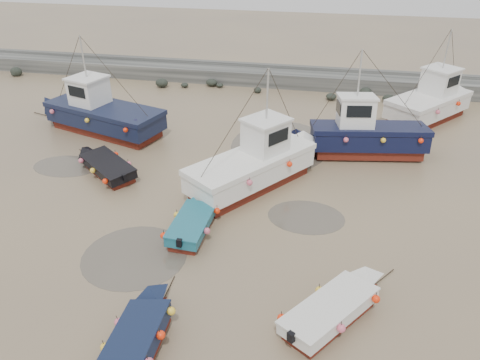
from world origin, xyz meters
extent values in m
plane|color=#8D7955|center=(0.00, 0.00, 0.00)|extent=(120.00, 120.00, 0.00)
cube|color=slate|center=(0.00, 22.00, 0.60)|extent=(60.00, 2.20, 1.20)
cube|color=slate|center=(0.00, 23.21, 1.32)|extent=(60.00, 0.60, 0.25)
ellipsoid|color=black|center=(5.10, 19.02, 0.29)|extent=(0.84, 0.86, 0.51)
ellipsoid|color=black|center=(7.80, 20.56, 0.34)|extent=(0.98, 1.07, 0.72)
ellipsoid|color=black|center=(14.16, 19.54, 0.27)|extent=(0.78, 0.90, 0.59)
ellipsoid|color=black|center=(-5.07, 20.46, 0.35)|extent=(0.99, 0.80, 0.58)
ellipsoid|color=black|center=(12.19, 19.77, 0.19)|extent=(0.54, 0.46, 0.30)
ellipsoid|color=black|center=(-23.51, 19.66, 0.23)|extent=(0.65, 0.64, 0.43)
ellipsoid|color=black|center=(9.69, 19.97, 0.21)|extent=(0.61, 0.47, 0.46)
ellipsoid|color=black|center=(-4.31, 20.27, 0.21)|extent=(0.61, 0.53, 0.32)
ellipsoid|color=black|center=(10.99, 20.60, 0.23)|extent=(0.67, 0.55, 0.43)
ellipsoid|color=black|center=(-9.17, 19.34, 0.38)|extent=(1.09, 0.88, 0.72)
ellipsoid|color=black|center=(-7.25, 19.65, 0.23)|extent=(0.65, 0.60, 0.37)
ellipsoid|color=black|center=(9.46, 19.39, 0.31)|extent=(0.88, 0.64, 0.62)
ellipsoid|color=black|center=(-0.92, 19.60, 0.22)|extent=(0.64, 0.62, 0.48)
ellipsoid|color=black|center=(-23.42, 19.80, 0.38)|extent=(1.10, 0.87, 0.86)
ellipsoid|color=black|center=(7.84, 20.42, 0.19)|extent=(0.55, 0.45, 0.29)
cylinder|color=#544D42|center=(-2.20, -2.80, 0.00)|extent=(4.45, 4.45, 0.01)
cylinder|color=#544D42|center=(4.64, 1.72, 0.00)|extent=(3.69, 3.69, 0.01)
cylinder|color=#544D42|center=(-9.42, 4.18, 0.00)|extent=(3.90, 3.90, 0.01)
cylinder|color=#544D42|center=(2.31, 9.69, 0.00)|extent=(6.19, 6.19, 0.01)
cube|color=maroon|center=(-0.01, -7.62, 0.15)|extent=(1.35, 3.18, 0.30)
cube|color=#101A35|center=(-0.01, -7.62, 0.53)|extent=(1.58, 3.42, 0.45)
pyramid|color=#101A35|center=(-0.06, -5.58, 0.98)|extent=(1.51, 0.75, 0.90)
cube|color=brown|center=(-0.01, -7.62, 0.69)|extent=(1.27, 2.87, 0.10)
cube|color=#101A35|center=(-0.01, -7.62, 0.78)|extent=(1.64, 3.50, 0.07)
cylinder|color=black|center=(-0.08, -4.71, 0.03)|extent=(0.09, 2.00, 0.04)
sphere|color=#FF310D|center=(-0.87, -7.91, 0.63)|extent=(0.30, 0.30, 0.30)
sphere|color=#FF310D|center=(0.85, -7.33, 0.63)|extent=(0.30, 0.30, 0.30)
sphere|color=#FF310D|center=(-0.90, -6.84, 0.63)|extent=(0.30, 0.30, 0.30)
sphere|color=#FF310D|center=(0.82, -6.26, 0.63)|extent=(0.30, 0.30, 0.30)
cube|color=maroon|center=(-0.30, -0.80, 0.15)|extent=(1.26, 2.92, 0.30)
cube|color=#1B6073|center=(-0.30, -0.80, 0.53)|extent=(1.48, 3.14, 0.45)
pyramid|color=#1B6073|center=(-0.27, 1.11, 0.98)|extent=(1.44, 0.73, 0.90)
cube|color=brown|center=(-0.30, -0.80, 0.69)|extent=(1.18, 2.64, 0.10)
cube|color=#1B6073|center=(-0.30, -0.80, 0.78)|extent=(1.53, 3.21, 0.07)
cube|color=black|center=(-0.32, -2.43, 0.70)|extent=(0.22, 0.18, 0.35)
cylinder|color=black|center=(-0.26, 1.95, 0.03)|extent=(0.07, 2.00, 0.04)
sphere|color=#FF310D|center=(-1.15, -2.03, 0.63)|extent=(0.30, 0.30, 0.30)
sphere|color=#FF310D|center=(0.53, -1.23, 0.63)|extent=(0.30, 0.30, 0.30)
sphere|color=#FF310D|center=(-1.13, -0.37, 0.63)|extent=(0.30, 0.30, 0.30)
sphere|color=#FF310D|center=(0.55, 0.43, 0.63)|extent=(0.30, 0.30, 0.30)
cube|color=maroon|center=(6.01, -4.89, 0.15)|extent=(3.08, 3.62, 0.30)
cube|color=silver|center=(6.01, -4.89, 0.53)|extent=(3.41, 3.96, 0.45)
pyramid|color=silver|center=(7.32, -3.05, 0.98)|extent=(1.62, 1.44, 0.90)
cube|color=brown|center=(6.01, -4.89, 0.69)|extent=(2.82, 3.29, 0.10)
cube|color=silver|center=(6.01, -4.89, 0.78)|extent=(3.51, 4.06, 0.07)
cube|color=black|center=(4.86, -6.50, 0.70)|extent=(0.28, 0.27, 0.35)
cylinder|color=black|center=(7.86, -2.30, 0.03)|extent=(1.19, 1.65, 0.04)
sphere|color=#FF310D|center=(4.43, -5.62, 0.63)|extent=(0.30, 0.30, 0.30)
sphere|color=#FF310D|center=(6.42, -5.80, 0.63)|extent=(0.30, 0.30, 0.30)
sphere|color=#FF310D|center=(5.60, -3.98, 0.63)|extent=(0.30, 0.30, 0.30)
sphere|color=#FF310D|center=(7.59, -4.16, 0.63)|extent=(0.30, 0.30, 0.30)
cube|color=maroon|center=(-6.47, 3.74, 0.15)|extent=(3.65, 3.27, 0.30)
cube|color=black|center=(-6.47, 3.74, 0.53)|extent=(4.00, 3.62, 0.45)
pyramid|color=black|center=(-8.27, 5.16, 0.98)|extent=(1.51, 1.64, 0.90)
cube|color=brown|center=(-6.47, 3.74, 0.69)|extent=(3.33, 2.99, 0.10)
cube|color=black|center=(-6.47, 3.74, 0.78)|extent=(4.11, 3.72, 0.07)
cube|color=black|center=(-4.88, 2.47, 0.70)|extent=(0.28, 0.28, 0.35)
cylinder|color=black|center=(-9.00, 5.74, 0.03)|extent=(1.59, 1.27, 0.04)
sphere|color=#FF310D|center=(-5.81, 2.08, 0.63)|extent=(0.30, 0.30, 0.30)
sphere|color=#FF310D|center=(-5.31, 3.95, 0.63)|extent=(0.30, 0.30, 0.30)
sphere|color=#FF310D|center=(-7.02, 3.04, 0.63)|extent=(0.30, 0.30, 0.30)
sphere|color=#FF310D|center=(-6.52, 4.91, 0.63)|extent=(0.30, 0.30, 0.30)
sphere|color=#FF310D|center=(-8.23, 4.00, 0.63)|extent=(0.30, 0.30, 0.30)
cube|color=maroon|center=(-9.34, 9.31, 0.28)|extent=(7.87, 4.56, 0.55)
cube|color=#131A33|center=(-9.34, 9.31, 1.02)|extent=(8.52, 5.14, 0.95)
pyramid|color=#131A33|center=(-13.69, 10.70, 1.72)|extent=(2.22, 3.14, 1.40)
cube|color=brown|center=(-9.34, 9.31, 1.54)|extent=(8.31, 4.97, 0.08)
cube|color=#131A33|center=(-9.34, 9.31, 1.68)|extent=(8.71, 5.25, 0.30)
cube|color=white|center=(-10.38, 9.65, 2.65)|extent=(2.51, 2.50, 1.70)
cube|color=white|center=(-10.38, 9.65, 3.56)|extent=(2.71, 2.70, 0.12)
cube|color=black|center=(-11.36, 9.95, 2.91)|extent=(0.56, 1.62, 0.68)
cylinder|color=#B7B7B2|center=(-10.38, 9.65, 4.92)|extent=(0.10, 0.10, 2.60)
cylinder|color=black|center=(-14.83, 11.06, 0.03)|extent=(2.87, 0.96, 0.05)
sphere|color=#DE5F79|center=(-6.76, 6.88, 1.38)|extent=(0.30, 0.30, 0.30)
sphere|color=#DE5F79|center=(-7.35, 10.30, 1.38)|extent=(0.30, 0.30, 0.30)
sphere|color=#DE5F79|center=(-9.80, 7.85, 1.38)|extent=(0.30, 0.30, 0.30)
sphere|color=#DE5F79|center=(-10.40, 11.26, 1.38)|extent=(0.30, 0.30, 0.30)
sphere|color=#DE5F79|center=(-12.85, 8.81, 1.38)|extent=(0.30, 0.30, 0.30)
cube|color=maroon|center=(1.50, 4.00, 0.28)|extent=(5.60, 6.73, 0.55)
cube|color=white|center=(1.50, 4.00, 1.02)|extent=(6.18, 7.34, 0.95)
pyramid|color=white|center=(3.89, 7.41, 1.72)|extent=(2.85, 2.59, 1.40)
cube|color=brown|center=(1.50, 4.00, 1.54)|extent=(6.01, 7.15, 0.08)
cube|color=white|center=(1.50, 4.00, 1.68)|extent=(6.32, 7.51, 0.30)
cube|color=white|center=(2.07, 4.81, 2.65)|extent=(2.57, 2.63, 1.70)
cube|color=white|center=(2.07, 4.81, 3.56)|extent=(2.77, 2.84, 0.12)
cube|color=black|center=(2.65, 5.64, 2.91)|extent=(1.23, 0.89, 0.68)
cylinder|color=#B7B7B2|center=(2.07, 4.81, 4.92)|extent=(0.10, 0.10, 2.60)
cylinder|color=black|center=(4.55, 8.35, 0.03)|extent=(1.76, 2.48, 0.05)
sphere|color=#DE5F79|center=(-1.26, 2.43, 1.38)|extent=(0.30, 0.30, 0.30)
sphere|color=#DE5F79|center=(1.79, 2.04, 1.38)|extent=(0.30, 0.30, 0.30)
sphere|color=#DE5F79|center=(0.39, 4.78, 1.38)|extent=(0.30, 0.30, 0.30)
sphere|color=#DE5F79|center=(3.44, 4.40, 1.38)|extent=(0.30, 0.30, 0.30)
sphere|color=#DE5F79|center=(2.04, 7.13, 1.38)|extent=(0.30, 0.30, 0.30)
cube|color=maroon|center=(7.61, 9.29, 0.28)|extent=(6.44, 3.10, 0.55)
cube|color=black|center=(7.61, 9.29, 1.02)|extent=(6.95, 3.54, 0.95)
pyramid|color=black|center=(3.81, 8.61, 1.72)|extent=(1.83, 2.62, 1.40)
cube|color=brown|center=(7.61, 9.29, 1.54)|extent=(6.79, 3.42, 0.08)
cube|color=black|center=(7.61, 9.29, 1.68)|extent=(7.11, 3.61, 0.30)
cube|color=white|center=(6.72, 9.13, 2.65)|extent=(2.27, 2.01, 1.70)
cube|color=white|center=(6.72, 9.13, 3.56)|extent=(2.45, 2.17, 0.12)
cube|color=black|center=(5.72, 8.95, 2.91)|extent=(0.30, 1.42, 0.68)
cylinder|color=#B7B7B2|center=(6.72, 9.13, 4.92)|extent=(0.10, 0.10, 2.60)
cylinder|color=black|center=(2.72, 8.41, 0.03)|extent=(2.96, 0.58, 0.05)
sphere|color=#DE5F79|center=(10.44, 8.46, 1.38)|extent=(0.30, 0.30, 0.30)
sphere|color=#DE5F79|center=(8.94, 10.87, 1.38)|extent=(0.30, 0.30, 0.30)
sphere|color=#DE5F79|center=(8.36, 8.09, 1.38)|extent=(0.30, 0.30, 0.30)
sphere|color=#DE5F79|center=(6.86, 10.50, 1.38)|extent=(0.30, 0.30, 0.30)
sphere|color=#DE5F79|center=(6.29, 7.71, 1.38)|extent=(0.30, 0.30, 0.30)
sphere|color=#DE5F79|center=(4.78, 10.13, 1.38)|extent=(0.30, 0.30, 0.30)
cube|color=maroon|center=(11.81, 16.00, 0.28)|extent=(5.67, 6.20, 0.55)
cube|color=silver|center=(11.81, 16.00, 1.02)|extent=(6.28, 6.81, 0.95)
pyramid|color=silver|center=(14.23, 18.96, 1.72)|extent=(3.03, 2.84, 1.40)
cube|color=brown|center=(11.81, 16.00, 1.54)|extent=(6.10, 6.62, 0.08)
cube|color=silver|center=(11.81, 16.00, 1.68)|extent=(6.41, 6.96, 0.30)
cube|color=white|center=(12.38, 16.69, 2.65)|extent=(2.76, 2.77, 1.70)
cube|color=white|center=(12.38, 16.69, 3.56)|extent=(2.98, 2.99, 0.12)
cube|color=black|center=(13.02, 17.48, 2.91)|extent=(1.30, 1.07, 0.68)
cylinder|color=#B7B7B2|center=(12.38, 16.69, 4.92)|extent=(0.10, 0.10, 2.60)
cylinder|color=black|center=(14.93, 19.81, 0.03)|extent=(1.94, 2.35, 0.05)
sphere|color=#DE5F79|center=(9.01, 14.93, 1.38)|extent=(0.30, 0.30, 0.30)
sphere|color=#DE5F79|center=(12.14, 14.05, 1.38)|extent=(0.30, 0.30, 0.30)
sphere|color=#DE5F79|center=(10.65, 16.95, 1.38)|extent=(0.30, 0.30, 0.30)
sphere|color=#DE5F79|center=(13.79, 16.06, 1.38)|extent=(0.30, 0.30, 0.30)
sphere|color=#DE5F79|center=(12.30, 18.96, 1.38)|extent=(0.30, 0.30, 0.30)
imported|color=#1E1E3D|center=(-6.36, 7.51, 0.00)|extent=(0.79, 0.62, 1.90)
camera|label=1|loc=(5.43, -17.26, 12.36)|focal=35.00mm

